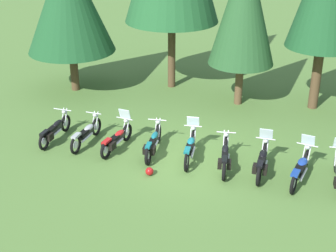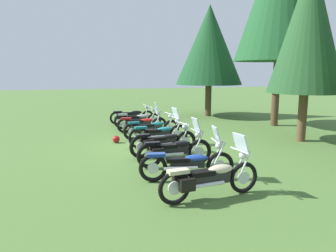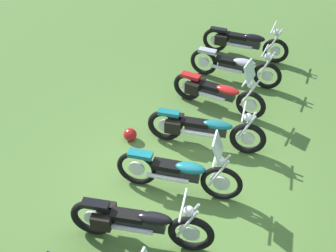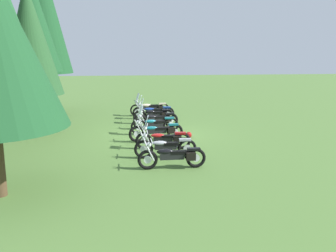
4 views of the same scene
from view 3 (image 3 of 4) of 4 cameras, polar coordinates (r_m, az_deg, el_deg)
The scene contains 8 objects.
ground_plane at distance 8.60m, azimuth 0.97°, elevation -7.50°, with size 80.00×80.00×0.00m, color #4C7033.
motorcycle_0 at distance 12.42m, azimuth 9.34°, elevation 10.29°, with size 0.76×2.31×0.99m.
motorcycle_1 at distance 11.31m, azimuth 8.41°, elevation 7.42°, with size 0.64×2.31×1.00m.
motorcycle_2 at distance 10.30m, azimuth 6.12°, elevation 4.28°, with size 0.69×2.23×1.35m.
motorcycle_3 at distance 9.20m, azimuth 4.43°, elevation -0.33°, with size 0.76×2.41×1.02m.
motorcycle_4 at distance 8.18m, azimuth 1.51°, elevation -5.73°, with size 0.65×2.30×1.39m.
motorcycle_5 at distance 7.45m, azimuth -3.74°, elevation -11.86°, with size 0.83×2.35×1.03m.
dropped_helmet at distance 9.53m, azimuth -4.74°, elevation -1.07°, with size 0.28×0.28×0.28m, color maroon.
Camera 3 is at (5.60, 2.16, 6.16)m, focal length 48.99 mm.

